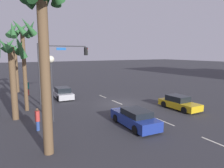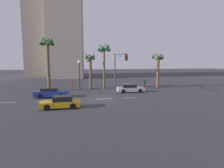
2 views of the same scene
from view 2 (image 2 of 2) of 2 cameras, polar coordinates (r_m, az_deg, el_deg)
ground_plane at (r=24.70m, az=-3.65°, el=-4.76°), size 220.00×220.00×0.00m
lane_stripe_1 at (r=26.00m, az=-30.49°, el=-5.10°), size 2.24×0.14×0.01m
lane_stripe_2 at (r=24.84m, az=-20.30°, el=-5.09°), size 2.17×0.14×0.01m
lane_stripe_3 at (r=24.76m, az=-2.47°, el=-4.71°), size 2.22×0.14×0.01m
lane_stripe_4 at (r=25.54m, az=5.64°, el=-4.38°), size 1.84×0.14×0.01m
car_1 at (r=27.30m, az=-18.68°, el=-2.63°), size 4.72×2.03×1.36m
car_2 at (r=20.53m, az=-15.83°, el=-5.64°), size 4.27×1.91×1.33m
car_3 at (r=30.37m, az=5.79°, el=-1.39°), size 4.61×2.03×1.38m
traffic_signal at (r=30.53m, az=2.06°, el=5.91°), size 0.83×5.90×6.54m
streetlamp at (r=31.90m, az=-10.33°, el=4.65°), size 0.56×0.56×5.34m
pedestrian_0 at (r=34.82m, az=10.36°, el=0.26°), size 0.39×0.39×1.93m
pedestrian_1 at (r=33.58m, az=-12.69°, el=-0.33°), size 0.41×0.41×1.66m
palm_tree_0 at (r=36.74m, az=14.32°, el=6.52°), size 2.49×2.55×7.31m
palm_tree_1 at (r=33.85m, az=-19.76°, el=9.66°), size 2.54×2.62×9.78m
palm_tree_2 at (r=34.60m, az=-6.86°, el=6.62°), size 2.52×2.69×7.02m
palm_tree_3 at (r=33.74m, az=-2.51°, el=10.11°), size 2.92×2.94×8.74m
building_1 at (r=72.19m, az=-18.73°, el=13.91°), size 16.93×18.32×28.65m
building_3 at (r=62.32m, az=-14.34°, el=15.79°), size 11.37×12.61×29.83m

